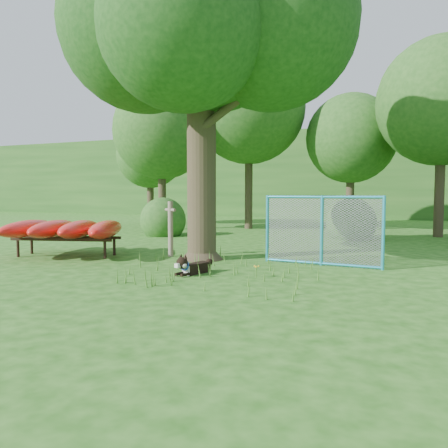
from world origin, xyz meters
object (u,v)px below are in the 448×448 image
at_px(oak_tree, 200,14).
at_px(husky_dog, 192,267).
at_px(kayak_rack, 66,229).
at_px(fence_section, 322,230).

bearing_deg(oak_tree, husky_dog, -69.82).
bearing_deg(oak_tree, kayak_rack, -165.47).
bearing_deg(fence_section, husky_dog, -130.86).
bearing_deg(husky_dog, oak_tree, 126.65).
xyz_separation_m(kayak_rack, fence_section, (6.49, 1.06, 0.08)).
relative_size(kayak_rack, husky_dog, 3.78).
bearing_deg(fence_section, kayak_rack, -165.20).
distance_m(husky_dog, fence_section, 3.18).
relative_size(kayak_rack, fence_section, 1.35).
relative_size(husky_dog, fence_section, 0.36).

